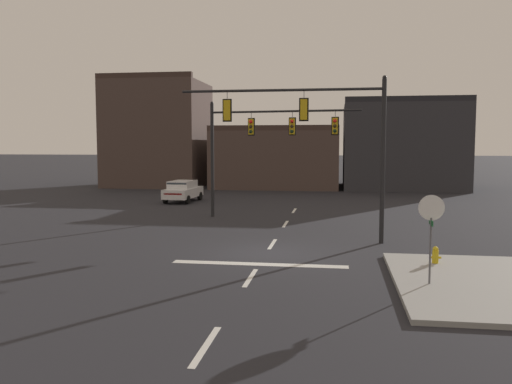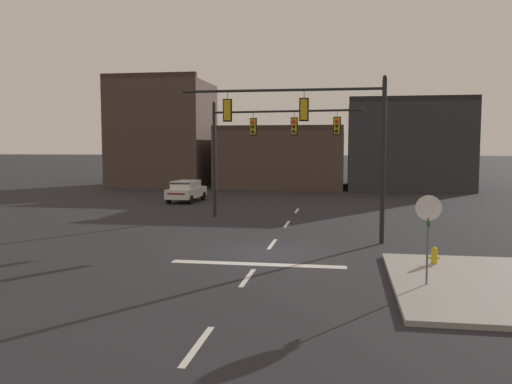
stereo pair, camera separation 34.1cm
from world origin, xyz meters
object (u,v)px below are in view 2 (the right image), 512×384
at_px(signal_mast_near_side, 323,129).
at_px(stop_sign, 428,218).
at_px(signal_mast_far_side, 261,137).
at_px(fire_hydrant, 434,259).
at_px(car_lot_nearside, 186,190).

relative_size(signal_mast_near_side, stop_sign, 3.20).
relative_size(signal_mast_far_side, fire_hydrant, 11.73).
bearing_deg(stop_sign, car_lot_nearside, 122.22).
bearing_deg(car_lot_nearside, fire_hydrant, -52.83).
bearing_deg(stop_sign, fire_hydrant, 76.96).
bearing_deg(signal_mast_far_side, stop_sign, -63.24).
height_order(signal_mast_far_side, fire_hydrant, signal_mast_far_side).
xyz_separation_m(signal_mast_far_side, car_lot_nearside, (-7.00, 8.21, -3.91)).
height_order(signal_mast_near_side, fire_hydrant, signal_mast_near_side).
height_order(car_lot_nearside, fire_hydrant, car_lot_nearside).
xyz_separation_m(signal_mast_near_side, signal_mast_far_side, (-3.87, 7.05, -0.24)).
height_order(signal_mast_far_side, stop_sign, signal_mast_far_side).
height_order(signal_mast_near_side, car_lot_nearside, signal_mast_near_side).
xyz_separation_m(signal_mast_near_side, fire_hydrant, (4.12, -4.50, -4.67)).
distance_m(stop_sign, car_lot_nearside, 26.85).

